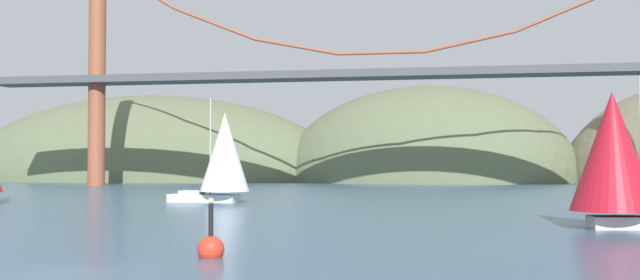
{
  "coord_description": "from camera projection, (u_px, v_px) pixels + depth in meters",
  "views": [
    {
      "loc": [
        13.2,
        -25.23,
        3.82
      ],
      "look_at": [
        0.0,
        44.16,
        5.87
      ],
      "focal_mm": 44.05,
      "sensor_mm": 36.0,
      "label": 1
    }
  ],
  "objects": [
    {
      "name": "suspension_bridge",
      "position": [
        381.0,
        71.0,
        120.94
      ],
      "size": [
        130.57,
        6.0,
        37.32
      ],
      "color": "brown",
      "rests_on": "ground_plane"
    },
    {
      "name": "headland_left",
      "position": [
        149.0,
        180.0,
        169.96
      ],
      "size": [
        86.71,
        44.0,
        36.78
      ],
      "primitive_type": "ellipsoid",
      "color": "#5B6647",
      "rests_on": "ground_plane"
    },
    {
      "name": "sailboat_crimson_sail",
      "position": [
        616.0,
        156.0,
        45.47
      ],
      "size": [
        8.76,
        5.47,
        8.87
      ],
      "color": "white",
      "rests_on": "ground_plane"
    },
    {
      "name": "channel_buoy",
      "position": [
        211.0,
        248.0,
        31.71
      ],
      "size": [
        1.1,
        1.1,
        2.64
      ],
      "color": "red",
      "rests_on": "ground_plane"
    },
    {
      "name": "sailboat_white_mainsail",
      "position": [
        223.0,
        155.0,
        75.43
      ],
      "size": [
        8.22,
        5.11,
        10.1
      ],
      "color": "white",
      "rests_on": "ground_plane"
    },
    {
      "name": "ground_plane",
      "position": [
        82.0,
        273.0,
        27.13
      ],
      "size": [
        360.0,
        360.0,
        0.0
      ],
      "primitive_type": "plane",
      "color": "#385670"
    },
    {
      "name": "headland_center",
      "position": [
        428.0,
        182.0,
        158.76
      ],
      "size": [
        60.45,
        44.0,
        38.81
      ],
      "primitive_type": "ellipsoid",
      "color": "#5B6647",
      "rests_on": "ground_plane"
    }
  ]
}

